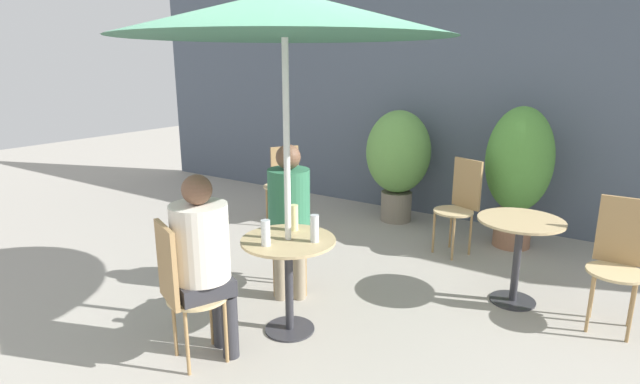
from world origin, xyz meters
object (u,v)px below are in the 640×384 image
cafe_table_near (289,262)px  umbrella (284,14)px  bistro_chair_2 (461,199)px  beer_glass_1 (265,233)px  bistro_chair_3 (619,253)px  potted_plant_1 (519,167)px  bistro_chair_4 (283,179)px  seated_person_1 (203,253)px  seated_person_0 (289,208)px  beer_glass_2 (315,228)px  cafe_table_far (519,241)px  potted_plant_0 (398,156)px  bistro_chair_0 (289,223)px  beer_glass_0 (294,218)px  bistro_chair_1 (181,283)px

cafe_table_near → umbrella: (0.00, 0.00, 1.65)m
bistro_chair_2 → beer_glass_1: bearing=-81.3°
bistro_chair_3 → potted_plant_1: potted_plant_1 is taller
bistro_chair_3 → bistro_chair_4: same height
bistro_chair_3 → seated_person_1: (-2.18, -1.95, 0.17)m
seated_person_0 → beer_glass_2: bearing=-75.0°
beer_glass_2 → bistro_chair_3: bearing=37.3°
seated_person_0 → cafe_table_far: bearing=-8.2°
beer_glass_1 → potted_plant_0: 3.01m
bistro_chair_2 → bistro_chair_4: bearing=-149.8°
bistro_chair_0 → potted_plant_1: (1.38, 2.05, 0.29)m
bistro_chair_0 → seated_person_0: size_ratio=0.76×
bistro_chair_2 → umbrella: (-0.51, -2.19, 1.62)m
cafe_table_near → beer_glass_2: bearing=17.6°
bistro_chair_3 → beer_glass_0: 2.36m
seated_person_0 → umbrella: bearing=-90.0°
bistro_chair_0 → potted_plant_1: 2.49m
bistro_chair_4 → seated_person_1: (1.27, -2.46, 0.17)m
beer_glass_0 → beer_glass_2: (0.26, -0.12, -0.00)m
cafe_table_far → seated_person_0: size_ratio=0.56×
potted_plant_0 → cafe_table_far: bearing=-39.9°
potted_plant_1 → bistro_chair_2: bearing=-131.0°
seated_person_1 → bistro_chair_4: bearing=-39.1°
bistro_chair_3 → beer_glass_1: 2.54m
bistro_chair_1 → bistro_chair_3: size_ratio=1.00×
bistro_chair_2 → seated_person_0: 1.91m
bistro_chair_1 → beer_glass_1: 0.62m
cafe_table_near → potted_plant_0: potted_plant_0 is taller
cafe_table_near → cafe_table_far: 1.85m
beer_glass_1 → seated_person_1: bearing=-117.2°
bistro_chair_3 → bistro_chair_4: size_ratio=1.00×
cafe_table_far → bistro_chair_1: size_ratio=0.73×
bistro_chair_4 → beer_glass_2: 2.51m
bistro_chair_0 → beer_glass_1: bearing=-99.7°
cafe_table_far → bistro_chair_2: size_ratio=0.73×
bistro_chair_1 → bistro_chair_4: 2.86m
bistro_chair_4 → umbrella: bearing=70.2°
umbrella → beer_glass_2: bearing=17.6°
bistro_chair_1 → bistro_chair_4: (-1.21, 2.60, 0.00)m
beer_glass_2 → umbrella: umbrella is taller
umbrella → bistro_chair_2: bearing=76.9°
bistro_chair_0 → cafe_table_near: bearing=-90.0°
bistro_chair_0 → bistro_chair_3: 2.51m
bistro_chair_4 → beer_glass_1: 2.55m
bistro_chair_3 → umbrella: (-1.93, -1.39, 1.62)m
bistro_chair_2 → beer_glass_1: (-0.56, -2.37, 0.23)m
bistro_chair_3 → bistro_chair_2: bearing=149.7°
umbrella → seated_person_1: bearing=-113.6°
beer_glass_0 → beer_glass_1: beer_glass_0 is taller
cafe_table_far → bistro_chair_0: bistro_chair_0 is taller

